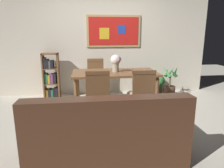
{
  "coord_description": "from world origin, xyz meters",
  "views": [
    {
      "loc": [
        -0.44,
        -3.43,
        1.47
      ],
      "look_at": [
        -0.02,
        -0.06,
        0.65
      ],
      "focal_mm": 33.18,
      "sensor_mm": 36.0,
      "label": 1
    }
  ],
  "objects": [
    {
      "name": "potted_palm",
      "position": [
        1.55,
        1.2,
        0.27
      ],
      "size": [
        0.38,
        0.35,
        0.76
      ],
      "color": "brown",
      "rests_on": "ground_plane"
    },
    {
      "name": "ground_plane",
      "position": [
        0.0,
        0.0,
        0.0
      ],
      "size": [
        12.0,
        12.0,
        0.0
      ],
      "primitive_type": "plane",
      "color": "beige"
    },
    {
      "name": "bookshelf",
      "position": [
        -1.25,
        1.39,
        0.48
      ],
      "size": [
        0.36,
        0.28,
        1.06
      ],
      "color": "brown",
      "rests_on": "ground_plane"
    },
    {
      "name": "tv_remote",
      "position": [
        0.72,
        0.59,
        0.75
      ],
      "size": [
        0.11,
        0.16,
        0.02
      ],
      "color": "black",
      "rests_on": "dining_table"
    },
    {
      "name": "dining_chair_near_left",
      "position": [
        -0.27,
        -0.14,
        0.54
      ],
      "size": [
        0.4,
        0.41,
        0.91
      ],
      "color": "brown",
      "rests_on": "ground_plane"
    },
    {
      "name": "potted_ivy",
      "position": [
        1.37,
        1.5,
        0.27
      ],
      "size": [
        0.32,
        0.32,
        0.51
      ],
      "color": "brown",
      "rests_on": "ground_plane"
    },
    {
      "name": "flower_vase",
      "position": [
        0.14,
        0.59,
        0.94
      ],
      "size": [
        0.22,
        0.21,
        0.34
      ],
      "color": "tan",
      "rests_on": "dining_table"
    },
    {
      "name": "dining_table",
      "position": [
        0.12,
        0.59,
        0.65
      ],
      "size": [
        1.68,
        0.88,
        0.74
      ],
      "color": "brown",
      "rests_on": "ground_plane"
    },
    {
      "name": "dining_chair_far_left",
      "position": [
        -0.22,
        1.32,
        0.54
      ],
      "size": [
        0.4,
        0.41,
        0.91
      ],
      "color": "brown",
      "rests_on": "ground_plane"
    },
    {
      "name": "dining_chair_near_right",
      "position": [
        0.48,
        -0.18,
        0.54
      ],
      "size": [
        0.4,
        0.41,
        0.91
      ],
      "color": "brown",
      "rests_on": "ground_plane"
    },
    {
      "name": "wall_back_with_painting",
      "position": [
        0.01,
        1.72,
        1.31
      ],
      "size": [
        5.2,
        0.14,
        2.6
      ],
      "color": "beige",
      "rests_on": "ground_plane"
    },
    {
      "name": "leather_couch",
      "position": [
        -0.23,
        -1.18,
        0.31
      ],
      "size": [
        1.8,
        0.84,
        0.84
      ],
      "color": "#472819",
      "rests_on": "ground_plane"
    }
  ]
}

